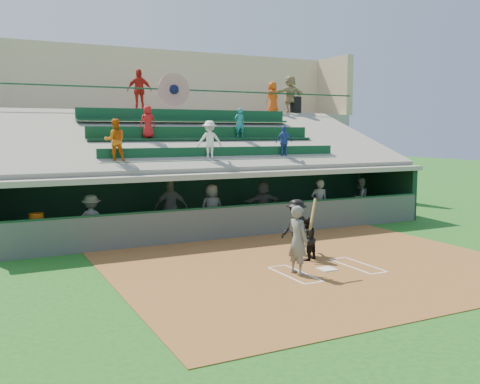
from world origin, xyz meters
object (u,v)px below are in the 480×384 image
water_cooler (36,220)px  home_plate (327,269)px  batter_at_plate (298,240)px  trash_bin (296,105)px  white_table (36,238)px  catcher (307,239)px

water_cooler → home_plate: bearing=-41.3°
home_plate → batter_at_plate: bearing=-178.8°
trash_bin → home_plate: bearing=-118.8°
batter_at_plate → white_table: batter_at_plate is taller
home_plate → catcher: size_ratio=0.35×
batter_at_plate → catcher: batter_at_plate is taller
batter_at_plate → home_plate: bearing=1.2°
batter_at_plate → water_cooler: batter_at_plate is taller
home_plate → white_table: white_table is taller
home_plate → catcher: catcher is taller
white_table → batter_at_plate: bearing=-37.5°
white_table → trash_bin: bearing=33.6°
catcher → trash_bin: trash_bin is taller
home_plate → trash_bin: size_ratio=0.49×
water_cooler → batter_at_plate: bearing=-45.7°
home_plate → catcher: 1.29m
water_cooler → trash_bin: size_ratio=0.50×
catcher → water_cooler: (-6.81, 4.73, 0.34)m
white_table → home_plate: bearing=-33.1°
home_plate → water_cooler: water_cooler is taller
catcher → trash_bin: (6.61, 11.12, 4.40)m
batter_at_plate → white_table: 8.31m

